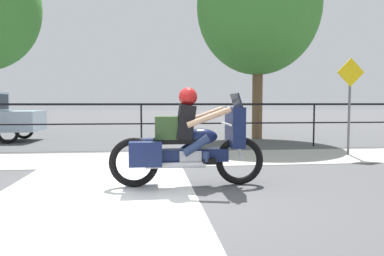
% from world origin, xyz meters
% --- Properties ---
extents(ground_plane, '(120.00, 120.00, 0.00)m').
position_xyz_m(ground_plane, '(0.00, 0.00, 0.00)').
color(ground_plane, '#4C4C4F').
extents(sidewalk_band, '(44.00, 2.40, 0.01)m').
position_xyz_m(sidewalk_band, '(0.00, 3.40, 0.01)').
color(sidewalk_band, '#A8A59E').
rests_on(sidewalk_band, ground).
extents(crosswalk_band, '(2.83, 6.00, 0.01)m').
position_xyz_m(crosswalk_band, '(-0.53, -0.20, 0.00)').
color(crosswalk_band, silver).
rests_on(crosswalk_band, ground).
extents(fence_railing, '(36.00, 0.05, 1.29)m').
position_xyz_m(fence_railing, '(0.00, 5.36, 1.01)').
color(fence_railing, black).
rests_on(fence_railing, ground).
extents(motorcycle, '(2.43, 0.76, 1.54)m').
position_xyz_m(motorcycle, '(0.82, 0.50, 0.69)').
color(motorcycle, black).
rests_on(motorcycle, ground).
extents(street_sign, '(0.70, 0.06, 2.40)m').
position_xyz_m(street_sign, '(5.16, 3.49, 1.51)').
color(street_sign, slate).
rests_on(street_sign, ground).
extents(tree_behind_sign, '(4.41, 4.41, 7.15)m').
position_xyz_m(tree_behind_sign, '(4.13, 8.00, 4.72)').
color(tree_behind_sign, brown).
rests_on(tree_behind_sign, ground).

